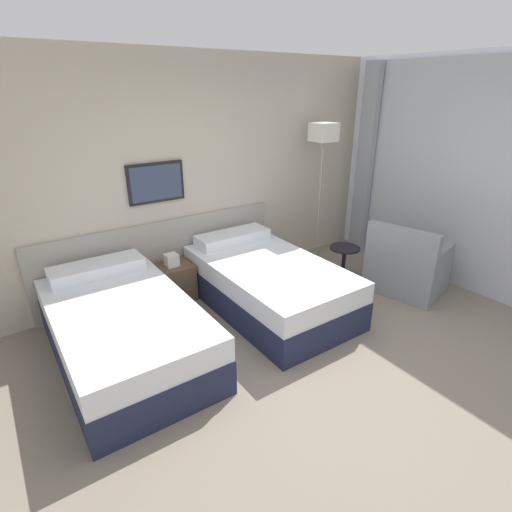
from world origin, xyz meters
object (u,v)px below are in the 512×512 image
at_px(armchair, 406,268).
at_px(nightstand, 173,282).
at_px(floor_lamp, 323,143).
at_px(side_table, 344,258).
at_px(bed_near_door, 124,330).
at_px(bed_near_window, 268,284).

bearing_deg(armchair, nightstand, 45.72).
bearing_deg(floor_lamp, side_table, -105.83).
height_order(bed_near_door, side_table, bed_near_door).
bearing_deg(floor_lamp, armchair, -78.42).
distance_m(bed_near_door, floor_lamp, 3.34).
height_order(bed_near_door, nightstand, bed_near_door).
xyz_separation_m(bed_near_door, side_table, (2.76, -0.06, 0.05)).
height_order(floor_lamp, armchair, floor_lamp).
xyz_separation_m(nightstand, side_table, (1.95, -0.81, 0.11)).
distance_m(nightstand, floor_lamp, 2.59).
height_order(bed_near_window, side_table, bed_near_window).
bearing_deg(bed_near_door, armchair, -11.24).
distance_m(bed_near_window, floor_lamp, 2.03).
relative_size(side_table, armchair, 0.50).
relative_size(bed_near_window, armchair, 2.04).
height_order(nightstand, armchair, armchair).
distance_m(bed_near_door, nightstand, 1.11).
distance_m(side_table, armchair, 0.75).
xyz_separation_m(bed_near_window, side_table, (1.14, -0.06, 0.05)).
bearing_deg(side_table, bed_near_window, 177.01).
bearing_deg(bed_near_window, floor_lamp, 26.01).
relative_size(bed_near_window, floor_lamp, 1.04).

